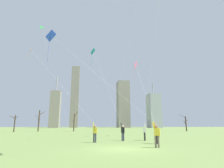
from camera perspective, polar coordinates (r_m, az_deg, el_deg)
The scene contains 16 objects.
ground_plane at distance 13.54m, azimuth 3.58°, elevation -19.40°, with size 400.00×400.00×0.00m, color olive.
kite_flyer_midfield_right_teal at distance 20.75m, azimuth 1.31°, elevation -9.27°, with size 3.80×3.68×11.72m.
kite_flyer_midfield_left_blue at distance 15.04m, azimuth 2.96°, elevation -5.50°, with size 9.89×4.88×11.25m.
kite_flyer_midfield_center_yellow at distance 19.10m, azimuth 10.93°, elevation -6.85°, with size 1.69×12.02×15.69m.
kite_flyer_far_back_orange at distance 19.23m, azimuth -8.37°, elevation -10.85°, with size 9.61×8.65×12.75m.
kite_flyer_foreground_left_pink at distance 19.61m, azimuth 11.64°, elevation -8.47°, with size 1.47×10.81×11.39m.
distant_kite_drifting_right_purple at distance 38.98m, azimuth 8.09°, elevation 24.32°, with size 6.92×0.34×28.60m.
distant_kite_drifting_left_green at distance 33.17m, azimuth -19.60°, elevation 11.14°, with size 5.72×4.58×17.80m.
bare_tree_leftmost at distance 53.61m, azimuth -27.94°, elevation -10.54°, with size 2.84×1.88×4.44m.
bare_tree_rightmost at distance 53.78m, azimuth -11.63°, elevation -11.34°, with size 1.70×2.58×5.47m.
bare_tree_right_of_center at distance 58.79m, azimuth 21.87°, elevation -11.18°, with size 2.47×1.81×4.81m.
bare_tree_far_right_edge at distance 55.93m, azimuth -21.66°, elevation -10.40°, with size 2.35×2.40×5.76m.
skyline_wide_slab at distance 152.30m, azimuth 3.45°, elevation -6.25°, with size 9.36×11.70×37.47m.
skyline_short_annex at distance 132.32m, azimuth -17.22°, elevation -7.41°, with size 6.64×6.13×34.67m.
skyline_mid_tower_right at distance 151.17m, azimuth -11.40°, elevation -3.75°, with size 6.42×5.73×49.06m.
skyline_tall_tower at distance 138.45m, azimuth 12.83°, elevation -8.02°, with size 8.12×10.47×32.84m.
Camera 1 is at (-2.57, -13.20, 1.58)m, focal length 29.55 mm.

